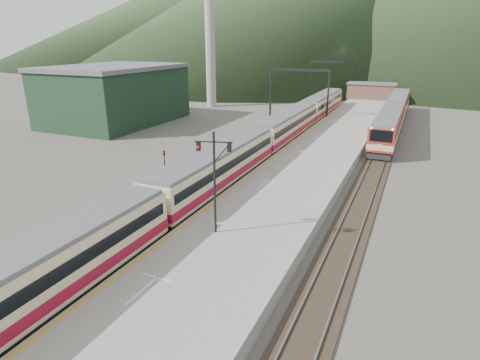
% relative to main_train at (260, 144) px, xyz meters
% --- Properties ---
extents(track_main, '(2.60, 200.00, 0.23)m').
position_rel_main_train_xyz_m(track_main, '(0.00, 8.89, -1.84)').
color(track_main, black).
rests_on(track_main, ground).
extents(track_far, '(2.60, 200.00, 0.23)m').
position_rel_main_train_xyz_m(track_far, '(-5.00, 8.89, -1.84)').
color(track_far, black).
rests_on(track_far, ground).
extents(track_second, '(2.60, 200.00, 0.23)m').
position_rel_main_train_xyz_m(track_second, '(11.50, 8.89, -1.84)').
color(track_second, black).
rests_on(track_second, ground).
extents(platform, '(8.00, 100.00, 1.00)m').
position_rel_main_train_xyz_m(platform, '(5.60, 6.89, -1.41)').
color(platform, gray).
rests_on(platform, ground).
extents(gantry_near, '(9.55, 0.25, 8.00)m').
position_rel_main_train_xyz_m(gantry_near, '(-2.85, 23.89, 3.68)').
color(gantry_near, black).
rests_on(gantry_near, ground).
extents(gantry_far, '(9.55, 0.25, 8.00)m').
position_rel_main_train_xyz_m(gantry_far, '(-2.85, 48.89, 3.68)').
color(gantry_far, black).
rests_on(gantry_far, ground).
extents(warehouse, '(14.50, 20.50, 8.60)m').
position_rel_main_train_xyz_m(warehouse, '(-28.00, 10.89, 2.41)').
color(warehouse, black).
rests_on(warehouse, ground).
extents(smokestack, '(1.80, 1.80, 30.00)m').
position_rel_main_train_xyz_m(smokestack, '(-22.00, 30.89, 13.09)').
color(smokestack, '#9E998E').
rests_on(smokestack, ground).
extents(station_shed, '(9.40, 4.40, 3.10)m').
position_rel_main_train_xyz_m(station_shed, '(5.60, 46.89, 0.66)').
color(station_shed, brown).
rests_on(station_shed, platform).
extents(hill_d, '(200.00, 200.00, 55.00)m').
position_rel_main_train_xyz_m(hill_d, '(-120.00, 208.89, 25.59)').
color(hill_d, '#263F1B').
rests_on(hill_d, ground).
extents(main_train, '(2.75, 75.51, 3.36)m').
position_rel_main_train_xyz_m(main_train, '(0.00, 0.00, 0.00)').
color(main_train, beige).
rests_on(main_train, track_main).
extents(second_train, '(2.73, 37.20, 3.33)m').
position_rel_main_train_xyz_m(second_train, '(11.50, 23.60, -0.01)').
color(second_train, '#B0281E').
rests_on(second_train, track_second).
extents(signal_mast, '(2.12, 0.79, 6.33)m').
position_rel_main_train_xyz_m(signal_mast, '(4.20, -18.22, 2.97)').
color(signal_mast, black).
rests_on(signal_mast, platform).
extents(short_signal_a, '(0.24, 0.19, 2.27)m').
position_rel_main_train_xyz_m(short_signal_a, '(-3.37, -26.35, -0.45)').
color(short_signal_a, black).
rests_on(short_signal_a, ground).
extents(short_signal_b, '(0.26, 0.23, 2.27)m').
position_rel_main_train_xyz_m(short_signal_b, '(-3.25, -0.35, -0.45)').
color(short_signal_b, black).
rests_on(short_signal_b, ground).
extents(short_signal_c, '(0.26, 0.23, 2.27)m').
position_rel_main_train_xyz_m(short_signal_c, '(-6.93, -7.33, -0.45)').
color(short_signal_c, black).
rests_on(short_signal_c, ground).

